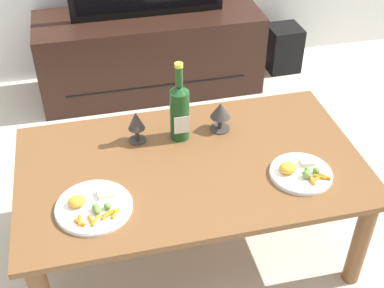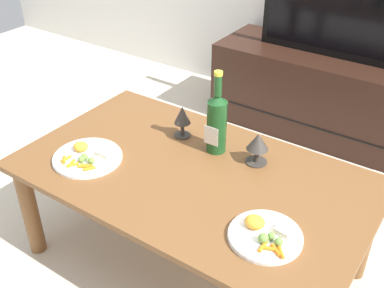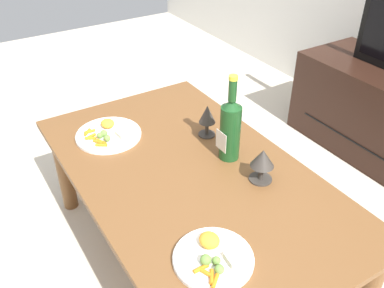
{
  "view_description": "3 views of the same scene",
  "coord_description": "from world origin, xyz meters",
  "px_view_note": "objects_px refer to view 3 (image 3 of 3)",
  "views": [
    {
      "loc": [
        -0.35,
        -1.51,
        1.79
      ],
      "look_at": [
        0.01,
        0.03,
        0.55
      ],
      "focal_mm": 47.81,
      "sensor_mm": 36.0,
      "label": 1
    },
    {
      "loc": [
        0.82,
        -1.2,
        1.55
      ],
      "look_at": [
        -0.02,
        0.03,
        0.59
      ],
      "focal_mm": 43.56,
      "sensor_mm": 36.0,
      "label": 2
    },
    {
      "loc": [
        1.08,
        -0.67,
        1.47
      ],
      "look_at": [
        -0.04,
        0.03,
        0.58
      ],
      "focal_mm": 39.79,
      "sensor_mm": 36.0,
      "label": 3
    }
  ],
  "objects_px": {
    "wine_bottle": "(230,127)",
    "dinner_plate_right": "(213,257)",
    "goblet_left": "(207,116)",
    "dining_table": "(190,187)",
    "goblet_right": "(262,160)",
    "dinner_plate_left": "(108,134)"
  },
  "relations": [
    {
      "from": "goblet_right",
      "to": "dining_table",
      "type": "bearing_deg",
      "value": -131.5
    },
    {
      "from": "goblet_left",
      "to": "dinner_plate_right",
      "type": "relative_size",
      "value": 0.59
    },
    {
      "from": "dining_table",
      "to": "wine_bottle",
      "type": "relative_size",
      "value": 3.88
    },
    {
      "from": "goblet_left",
      "to": "dinner_plate_left",
      "type": "bearing_deg",
      "value": -120.44
    },
    {
      "from": "dining_table",
      "to": "wine_bottle",
      "type": "bearing_deg",
      "value": 91.67
    },
    {
      "from": "dinner_plate_left",
      "to": "dinner_plate_right",
      "type": "relative_size",
      "value": 1.15
    },
    {
      "from": "dinner_plate_left",
      "to": "wine_bottle",
      "type": "bearing_deg",
      "value": 41.56
    },
    {
      "from": "goblet_left",
      "to": "dinner_plate_right",
      "type": "distance_m",
      "value": 0.69
    },
    {
      "from": "wine_bottle",
      "to": "dinner_plate_left",
      "type": "height_order",
      "value": "wine_bottle"
    },
    {
      "from": "goblet_left",
      "to": "dinner_plate_right",
      "type": "bearing_deg",
      "value": -31.94
    },
    {
      "from": "goblet_right",
      "to": "wine_bottle",
      "type": "bearing_deg",
      "value": -175.39
    },
    {
      "from": "dining_table",
      "to": "dinner_plate_right",
      "type": "relative_size",
      "value": 5.63
    },
    {
      "from": "dining_table",
      "to": "dinner_plate_left",
      "type": "relative_size",
      "value": 4.91
    },
    {
      "from": "dining_table",
      "to": "wine_bottle",
      "type": "height_order",
      "value": "wine_bottle"
    },
    {
      "from": "goblet_left",
      "to": "goblet_right",
      "type": "bearing_deg",
      "value": 0.0
    },
    {
      "from": "dining_table",
      "to": "goblet_right",
      "type": "relative_size",
      "value": 10.35
    },
    {
      "from": "dining_table",
      "to": "wine_bottle",
      "type": "distance_m",
      "value": 0.28
    },
    {
      "from": "goblet_left",
      "to": "dining_table",
      "type": "bearing_deg",
      "value": -46.81
    },
    {
      "from": "dining_table",
      "to": "goblet_right",
      "type": "bearing_deg",
      "value": 48.5
    },
    {
      "from": "dinner_plate_left",
      "to": "dinner_plate_right",
      "type": "distance_m",
      "value": 0.79
    },
    {
      "from": "goblet_left",
      "to": "dinner_plate_left",
      "type": "relative_size",
      "value": 0.51
    },
    {
      "from": "wine_bottle",
      "to": "dinner_plate_right",
      "type": "distance_m",
      "value": 0.54
    }
  ]
}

